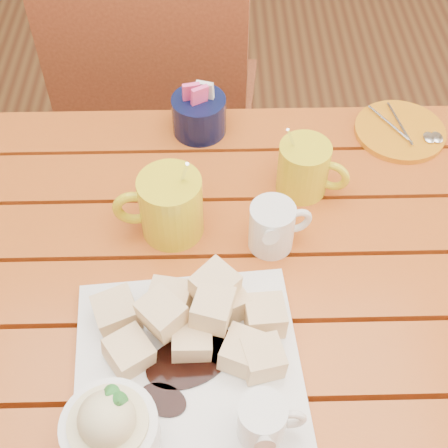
{
  "coord_description": "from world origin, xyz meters",
  "views": [
    {
      "loc": [
        0.03,
        -0.5,
        1.5
      ],
      "look_at": [
        0.04,
        0.06,
        0.82
      ],
      "focal_mm": 50.0,
      "sensor_mm": 36.0,
      "label": 1
    }
  ],
  "objects_px": {
    "coffee_mug_left": "(169,205)",
    "dessert_plate": "(176,374)",
    "table": "(199,327)",
    "orange_saucer": "(401,131)",
    "chair_far": "(161,110)",
    "coffee_mug_right": "(305,168)"
  },
  "relations": [
    {
      "from": "orange_saucer",
      "to": "dessert_plate",
      "type": "bearing_deg",
      "value": -129.18
    },
    {
      "from": "table",
      "to": "chair_far",
      "type": "bearing_deg",
      "value": 98.21
    },
    {
      "from": "table",
      "to": "orange_saucer",
      "type": "distance_m",
      "value": 0.5
    },
    {
      "from": "orange_saucer",
      "to": "table",
      "type": "bearing_deg",
      "value": -138.23
    },
    {
      "from": "coffee_mug_left",
      "to": "orange_saucer",
      "type": "distance_m",
      "value": 0.45
    },
    {
      "from": "coffee_mug_left",
      "to": "dessert_plate",
      "type": "bearing_deg",
      "value": -89.14
    },
    {
      "from": "orange_saucer",
      "to": "chair_far",
      "type": "relative_size",
      "value": 0.17
    },
    {
      "from": "coffee_mug_right",
      "to": "orange_saucer",
      "type": "distance_m",
      "value": 0.23
    },
    {
      "from": "dessert_plate",
      "to": "coffee_mug_right",
      "type": "height_order",
      "value": "coffee_mug_right"
    },
    {
      "from": "dessert_plate",
      "to": "coffee_mug_right",
      "type": "relative_size",
      "value": 2.27
    },
    {
      "from": "orange_saucer",
      "to": "chair_far",
      "type": "xyz_separation_m",
      "value": [
        -0.46,
        0.36,
        -0.25
      ]
    },
    {
      "from": "dessert_plate",
      "to": "coffee_mug_left",
      "type": "height_order",
      "value": "coffee_mug_left"
    },
    {
      "from": "dessert_plate",
      "to": "orange_saucer",
      "type": "xyz_separation_m",
      "value": [
        0.38,
        0.47,
        -0.03
      ]
    },
    {
      "from": "dessert_plate",
      "to": "orange_saucer",
      "type": "height_order",
      "value": "dessert_plate"
    },
    {
      "from": "coffee_mug_left",
      "to": "chair_far",
      "type": "bearing_deg",
      "value": 93.33
    },
    {
      "from": "table",
      "to": "coffee_mug_left",
      "type": "height_order",
      "value": "coffee_mug_left"
    },
    {
      "from": "orange_saucer",
      "to": "chair_far",
      "type": "bearing_deg",
      "value": 141.63
    },
    {
      "from": "coffee_mug_right",
      "to": "chair_far",
      "type": "xyz_separation_m",
      "value": [
        -0.27,
        0.49,
        -0.29
      ]
    },
    {
      "from": "dessert_plate",
      "to": "coffee_mug_right",
      "type": "distance_m",
      "value": 0.4
    },
    {
      "from": "coffee_mug_left",
      "to": "orange_saucer",
      "type": "xyz_separation_m",
      "value": [
        0.4,
        0.21,
        -0.05
      ]
    },
    {
      "from": "table",
      "to": "coffee_mug_left",
      "type": "bearing_deg",
      "value": 109.49
    },
    {
      "from": "table",
      "to": "orange_saucer",
      "type": "xyz_separation_m",
      "value": [
        0.36,
        0.32,
        0.11
      ]
    }
  ]
}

